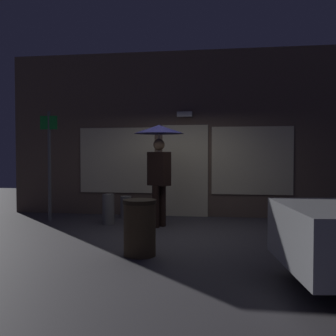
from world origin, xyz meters
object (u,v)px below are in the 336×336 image
(person_with_umbrella, at_px, (159,149))
(sidewalk_bollard_2, at_px, (108,209))
(trash_bin, at_px, (140,227))
(street_sign_post, at_px, (49,159))
(sidewalk_bollard, at_px, (126,207))

(person_with_umbrella, distance_m, sidewalk_bollard_2, 1.71)
(person_with_umbrella, xyz_separation_m, trash_bin, (0.12, -2.37, -1.19))
(street_sign_post, bearing_deg, trash_bin, -45.60)
(person_with_umbrella, xyz_separation_m, sidewalk_bollard_2, (-1.12, 0.14, -1.28))
(person_with_umbrella, distance_m, sidewalk_bollard, 1.92)
(sidewalk_bollard, height_order, sidewalk_bollard_2, sidewalk_bollard_2)
(trash_bin, bearing_deg, street_sign_post, 134.40)
(person_with_umbrella, xyz_separation_m, street_sign_post, (-2.56, 0.37, -0.22))
(street_sign_post, height_order, trash_bin, street_sign_post)
(person_with_umbrella, height_order, street_sign_post, street_sign_post)
(sidewalk_bollard_2, relative_size, trash_bin, 0.78)
(street_sign_post, distance_m, sidewalk_bollard, 2.05)
(street_sign_post, relative_size, sidewalk_bollard_2, 3.78)
(person_with_umbrella, height_order, sidewalk_bollard_2, person_with_umbrella)
(street_sign_post, xyz_separation_m, sidewalk_bollard_2, (1.43, -0.23, -1.06))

